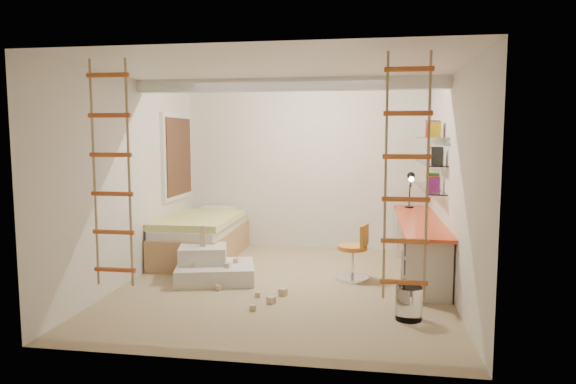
% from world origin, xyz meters
% --- Properties ---
extents(floor, '(4.50, 4.50, 0.00)m').
position_xyz_m(floor, '(0.00, 0.00, 0.00)').
color(floor, tan).
rests_on(floor, ground).
extents(ceiling_beam, '(4.00, 0.18, 0.16)m').
position_xyz_m(ceiling_beam, '(0.00, 0.30, 2.52)').
color(ceiling_beam, white).
rests_on(ceiling_beam, ceiling).
extents(window_frame, '(0.06, 1.15, 1.35)m').
position_xyz_m(window_frame, '(-1.97, 1.50, 1.55)').
color(window_frame, white).
rests_on(window_frame, wall_left).
extents(window_blind, '(0.02, 1.00, 1.20)m').
position_xyz_m(window_blind, '(-1.93, 1.50, 1.55)').
color(window_blind, '#4C2D1E').
rests_on(window_blind, window_frame).
extents(rope_ladder_left, '(0.41, 0.04, 2.13)m').
position_xyz_m(rope_ladder_left, '(-1.35, -1.75, 1.52)').
color(rope_ladder_left, '#C74822').
rests_on(rope_ladder_left, ceiling).
extents(rope_ladder_right, '(0.41, 0.04, 2.13)m').
position_xyz_m(rope_ladder_right, '(1.35, -1.75, 1.52)').
color(rope_ladder_right, '#C15320').
rests_on(rope_ladder_right, ceiling).
extents(waste_bin, '(0.27, 0.27, 0.34)m').
position_xyz_m(waste_bin, '(1.46, -1.01, 0.17)').
color(waste_bin, white).
rests_on(waste_bin, floor).
extents(desk, '(0.56, 2.80, 0.75)m').
position_xyz_m(desk, '(1.72, 0.86, 0.40)').
color(desk, '#E7441B').
rests_on(desk, floor).
extents(shelves, '(0.25, 1.80, 0.71)m').
position_xyz_m(shelves, '(1.87, 1.13, 1.50)').
color(shelves, white).
rests_on(shelves, wall_right).
extents(bed, '(1.02, 2.00, 0.69)m').
position_xyz_m(bed, '(-1.48, 1.23, 0.33)').
color(bed, '#AD7F51').
rests_on(bed, floor).
extents(task_lamp, '(0.14, 0.36, 0.57)m').
position_xyz_m(task_lamp, '(1.67, 1.82, 1.14)').
color(task_lamp, black).
rests_on(task_lamp, desk).
extents(swivel_chair, '(0.54, 0.54, 0.74)m').
position_xyz_m(swivel_chair, '(0.86, 0.36, 0.27)').
color(swivel_chair, orange).
rests_on(swivel_chair, floor).
extents(play_platform, '(1.14, 0.99, 0.44)m').
position_xyz_m(play_platform, '(-0.97, 0.06, 0.17)').
color(play_platform, silver).
rests_on(play_platform, floor).
extents(toy_blocks, '(1.27, 1.23, 0.71)m').
position_xyz_m(toy_blocks, '(-0.65, -0.25, 0.26)').
color(toy_blocks, '#CCB284').
rests_on(toy_blocks, floor).
extents(books, '(0.14, 0.70, 0.92)m').
position_xyz_m(books, '(1.87, 1.13, 1.65)').
color(books, '#8C1E7F').
rests_on(books, shelves).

